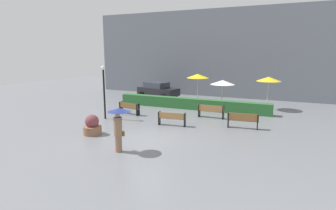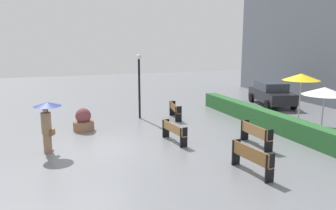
% 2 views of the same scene
% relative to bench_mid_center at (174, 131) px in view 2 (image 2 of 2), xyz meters
% --- Properties ---
extents(ground_plane, '(60.00, 60.00, 0.00)m').
position_rel_bench_mid_center_xyz_m(ground_plane, '(-0.17, -3.08, -0.51)').
color(ground_plane, slate).
extents(bench_mid_center, '(1.79, 0.52, 0.84)m').
position_rel_bench_mid_center_xyz_m(bench_mid_center, '(0.00, 0.00, 0.00)').
color(bench_mid_center, '#9E7242').
rests_on(bench_mid_center, ground).
extents(bench_far_left, '(1.79, 0.63, 0.86)m').
position_rel_bench_mid_center_xyz_m(bench_far_left, '(-4.14, 1.66, 0.01)').
color(bench_far_left, brown).
rests_on(bench_far_left, ground).
extents(bench_far_right, '(1.83, 0.50, 0.93)m').
position_rel_bench_mid_center_xyz_m(bench_far_right, '(4.11, 1.16, 0.05)').
color(bench_far_right, olive).
rests_on(bench_far_right, ground).
extents(bench_back_row, '(1.83, 0.38, 0.91)m').
position_rel_bench_mid_center_xyz_m(bench_back_row, '(1.65, 3.02, 0.03)').
color(bench_back_row, '#9E7242').
rests_on(bench_back_row, ground).
extents(pedestrian_with_umbrella, '(1.06, 1.06, 2.02)m').
position_rel_bench_mid_center_xyz_m(pedestrian_with_umbrella, '(-0.42, -5.10, 0.85)').
color(pedestrian_with_umbrella, '#8C6B4C').
rests_on(pedestrian_with_umbrella, ground).
extents(planter_pot, '(1.01, 1.01, 1.11)m').
position_rel_bench_mid_center_xyz_m(planter_pot, '(-3.30, -3.46, -0.03)').
color(planter_pot, brown).
rests_on(planter_pot, ground).
extents(lamp_post, '(0.28, 0.28, 3.61)m').
position_rel_bench_mid_center_xyz_m(lamp_post, '(-4.90, -0.18, 1.73)').
color(lamp_post, black).
rests_on(lamp_post, ground).
extents(patio_umbrella_yellow, '(1.89, 1.89, 2.67)m').
position_rel_bench_mid_center_xyz_m(patio_umbrella_yellow, '(-0.75, 7.37, 1.98)').
color(patio_umbrella_yellow, silver).
rests_on(patio_umbrella_yellow, ground).
extents(patio_umbrella_white, '(1.95, 1.95, 2.30)m').
position_rel_bench_mid_center_xyz_m(patio_umbrella_white, '(1.58, 6.63, 1.61)').
color(patio_umbrella_white, silver).
rests_on(patio_umbrella_white, ground).
extents(hedge_strip, '(12.44, 0.70, 0.86)m').
position_rel_bench_mid_center_xyz_m(hedge_strip, '(-0.66, 5.32, -0.08)').
color(hedge_strip, '#28602D').
rests_on(hedge_strip, ground).
extents(parked_car, '(4.50, 2.76, 1.57)m').
position_rel_bench_mid_center_xyz_m(parked_car, '(-5.51, 9.25, 0.31)').
color(parked_car, black).
rests_on(parked_car, ground).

